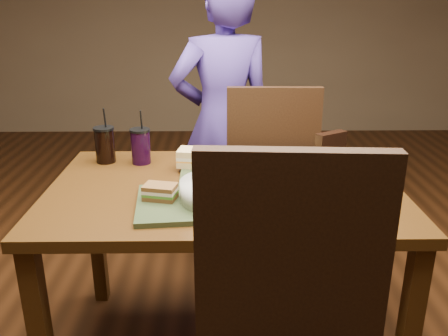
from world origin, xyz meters
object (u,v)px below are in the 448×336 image
at_px(tray_far, 234,169).
at_px(cup_berry, 141,146).
at_px(cup_cola, 105,145).
at_px(tray_near, 200,202).
at_px(sandwich_far, 200,158).
at_px(baguette_far, 265,157).
at_px(chair_far, 269,172).
at_px(salad_bowl, 216,189).
at_px(chip_bag, 330,153).
at_px(dining_table, 224,208).
at_px(baguette_near, 238,206).
at_px(soup_bowl, 341,197).
at_px(diner, 223,124).
at_px(sandwich_near, 160,192).

xyz_separation_m(tray_far, cup_berry, (-0.39, 0.10, 0.07)).
bearing_deg(cup_cola, tray_near, -47.46).
bearing_deg(sandwich_far, baguette_far, 2.39).
distance_m(chair_far, salad_bowl, 0.89).
xyz_separation_m(chair_far, chip_bag, (0.18, -0.51, 0.27)).
height_order(dining_table, cup_berry, cup_berry).
bearing_deg(cup_berry, dining_table, -37.18).
height_order(baguette_far, cup_berry, cup_berry).
bearing_deg(baguette_near, chair_far, 77.57).
distance_m(soup_bowl, cup_berry, 0.87).
height_order(diner, salad_bowl, diner).
relative_size(chair_far, tray_far, 2.44).
height_order(chair_far, chip_bag, chair_far).
height_order(diner, cup_berry, diner).
distance_m(baguette_near, cup_berry, 0.67).
xyz_separation_m(diner, baguette_near, (0.03, -1.12, 0.02)).
bearing_deg(sandwich_near, diner, 77.28).
distance_m(chair_far, sandwich_near, 0.95).
bearing_deg(diner, baguette_far, 90.27).
bearing_deg(tray_far, baguette_far, 9.95).
distance_m(diner, sandwich_near, 1.02).
relative_size(sandwich_far, baguette_far, 1.36).
relative_size(salad_bowl, sandwich_far, 1.29).
bearing_deg(chair_far, sandwich_far, -126.15).
bearing_deg(sandwich_far, chair_far, 53.85).
height_order(tray_far, cup_cola, cup_cola).
relative_size(dining_table, baguette_far, 9.49).
bearing_deg(sandwich_near, dining_table, 36.33).
distance_m(dining_table, tray_near, 0.22).
relative_size(baguette_near, chip_bag, 0.69).
bearing_deg(diner, sandwich_near, 63.31).
bearing_deg(sandwich_near, sandwich_far, 69.67).
xyz_separation_m(dining_table, sandwich_near, (-0.22, -0.16, 0.13)).
relative_size(tray_near, cup_cola, 1.78).
xyz_separation_m(baguette_far, chip_bag, (0.25, -0.06, 0.03)).
height_order(dining_table, baguette_far, baguette_far).
xyz_separation_m(chair_far, sandwich_far, (-0.34, -0.46, 0.23)).
bearing_deg(chip_bag, diner, 89.85).
bearing_deg(salad_bowl, sandwich_far, 100.65).
distance_m(diner, chip_bag, 0.82).
bearing_deg(diner, chip_bag, 106.39).
relative_size(chair_far, tray_near, 2.44).
xyz_separation_m(soup_bowl, chip_bag, (0.03, 0.32, 0.05)).
bearing_deg(chip_bag, cup_berry, 139.23).
distance_m(dining_table, diner, 0.84).
bearing_deg(sandwich_near, cup_berry, 106.81).
distance_m(tray_near, cup_berry, 0.51).
bearing_deg(diner, dining_table, 75.65).
relative_size(cup_berry, chip_bag, 1.36).
bearing_deg(diner, sandwich_far, 67.34).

